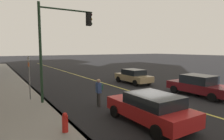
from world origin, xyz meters
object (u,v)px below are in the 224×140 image
object	(u,v)px
car_red	(150,108)
fire_hydrant	(65,124)
street_sign_post	(29,75)
pedestrian_with_backpack	(99,90)
traffic_light_mast	(61,37)
car_maroon	(199,85)
car_tan	(133,76)

from	to	relation	value
car_red	fire_hydrant	world-z (taller)	car_red
car_red	street_sign_post	distance (m)	8.13
pedestrian_with_backpack	fire_hydrant	xyz separation A→B (m)	(-2.82, 3.04, -0.50)
traffic_light_mast	street_sign_post	xyz separation A→B (m)	(1.22, 1.77, -2.45)
car_red	car_maroon	world-z (taller)	car_maroon
car_tan	street_sign_post	distance (m)	10.19
pedestrian_with_backpack	traffic_light_mast	size ratio (longest dim) A/B	0.27
car_maroon	pedestrian_with_backpack	xyz separation A→B (m)	(1.54, 7.61, 0.20)
pedestrian_with_backpack	car_tan	bearing A→B (deg)	-52.53
traffic_light_mast	car_maroon	bearing A→B (deg)	-111.67
car_red	car_maroon	distance (m)	7.22
car_tan	car_maroon	distance (m)	6.70
car_maroon	street_sign_post	size ratio (longest dim) A/B	1.56
pedestrian_with_backpack	fire_hydrant	size ratio (longest dim) A/B	1.77
car_maroon	street_sign_post	xyz separation A→B (m)	(4.86, 10.95, 0.99)
pedestrian_with_backpack	car_red	bearing A→B (deg)	-169.08
pedestrian_with_backpack	fire_hydrant	world-z (taller)	pedestrian_with_backpack
car_tan	traffic_light_mast	xyz separation A→B (m)	(-2.98, 8.21, 3.47)
street_sign_post	fire_hydrant	world-z (taller)	street_sign_post
car_red	traffic_light_mast	size ratio (longest dim) A/B	0.72
street_sign_post	traffic_light_mast	bearing A→B (deg)	-124.51
pedestrian_with_backpack	traffic_light_mast	world-z (taller)	traffic_light_mast
car_maroon	fire_hydrant	xyz separation A→B (m)	(-1.28, 10.64, -0.30)
car_red	street_sign_post	size ratio (longest dim) A/B	1.48
street_sign_post	pedestrian_with_backpack	bearing A→B (deg)	-134.82
car_maroon	fire_hydrant	size ratio (longest dim) A/B	4.95
car_maroon	pedestrian_with_backpack	bearing A→B (deg)	78.54
car_red	street_sign_post	bearing A→B (deg)	30.10
car_tan	car_red	world-z (taller)	car_tan
car_tan	traffic_light_mast	bearing A→B (deg)	109.97
car_tan	car_maroon	world-z (taller)	car_maroon
car_maroon	fire_hydrant	world-z (taller)	car_maroon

